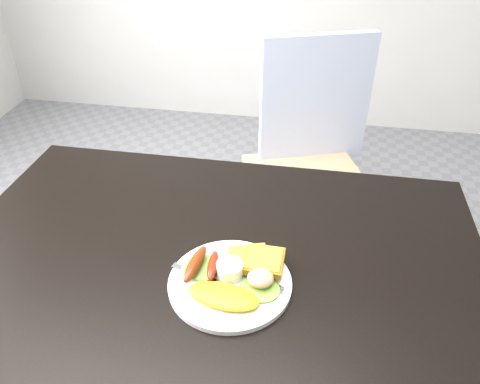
% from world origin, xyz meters
% --- Properties ---
extents(dining_table, '(1.20, 0.80, 0.04)m').
position_xyz_m(dining_table, '(0.00, 0.00, 0.73)').
color(dining_table, black).
rests_on(dining_table, ground).
extents(dining_chair, '(0.55, 0.55, 0.05)m').
position_xyz_m(dining_chair, '(0.19, 0.77, 0.45)').
color(dining_chair, tan).
rests_on(dining_chair, ground).
extents(person, '(0.60, 0.44, 1.56)m').
position_xyz_m(person, '(0.01, 0.45, 0.78)').
color(person, navy).
rests_on(person, ground).
extents(plate, '(0.25, 0.25, 0.01)m').
position_xyz_m(plate, '(0.05, -0.08, 0.76)').
color(plate, white).
rests_on(plate, dining_table).
extents(lettuce_left, '(0.10, 0.09, 0.01)m').
position_xyz_m(lettuce_left, '(-0.01, -0.06, 0.77)').
color(lettuce_left, olive).
rests_on(lettuce_left, plate).
extents(lettuce_right, '(0.09, 0.08, 0.01)m').
position_xyz_m(lettuce_right, '(0.12, -0.10, 0.77)').
color(lettuce_right, '#489D2B').
rests_on(lettuce_right, plate).
extents(omelette, '(0.15, 0.09, 0.02)m').
position_xyz_m(omelette, '(0.05, -0.13, 0.77)').
color(omelette, yellow).
rests_on(omelette, plate).
extents(sausage_a, '(0.04, 0.11, 0.03)m').
position_xyz_m(sausage_a, '(-0.02, -0.07, 0.78)').
color(sausage_a, maroon).
rests_on(sausage_a, lettuce_left).
extents(sausage_b, '(0.03, 0.09, 0.02)m').
position_xyz_m(sausage_b, '(0.02, -0.06, 0.78)').
color(sausage_b, maroon).
rests_on(sausage_b, lettuce_left).
extents(ramekin, '(0.06, 0.06, 0.03)m').
position_xyz_m(ramekin, '(0.05, -0.07, 0.78)').
color(ramekin, white).
rests_on(ramekin, plate).
extents(toast_a, '(0.10, 0.10, 0.01)m').
position_xyz_m(toast_a, '(0.09, -0.02, 0.77)').
color(toast_a, olive).
rests_on(toast_a, plate).
extents(toast_b, '(0.09, 0.09, 0.01)m').
position_xyz_m(toast_b, '(0.12, -0.03, 0.78)').
color(toast_b, '#935E1A').
rests_on(toast_b, toast_a).
extents(potato_salad, '(0.06, 0.06, 0.03)m').
position_xyz_m(potato_salad, '(0.12, -0.09, 0.79)').
color(potato_salad, beige).
rests_on(potato_salad, lettuce_right).
extents(fork, '(0.18, 0.07, 0.00)m').
position_xyz_m(fork, '(0.01, -0.09, 0.76)').
color(fork, '#ADAFB7').
rests_on(fork, plate).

